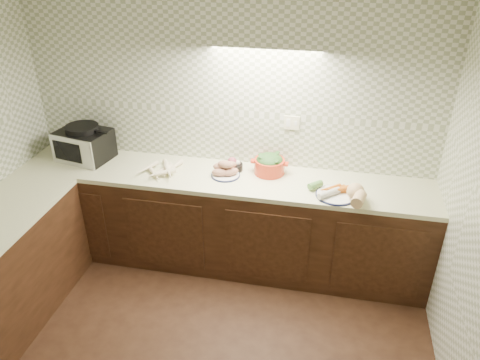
% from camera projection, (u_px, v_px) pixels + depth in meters
% --- Properties ---
extents(room, '(3.60, 3.60, 2.60)m').
position_uv_depth(room, '(150.00, 189.00, 2.38)').
color(room, black).
rests_on(room, ground).
extents(counter, '(3.60, 3.60, 0.90)m').
position_uv_depth(counter, '(114.00, 267.00, 3.66)').
color(counter, black).
rests_on(counter, ground).
extents(toaster_oven, '(0.51, 0.43, 0.32)m').
position_uv_depth(toaster_oven, '(84.00, 143.00, 4.24)').
color(toaster_oven, black).
rests_on(toaster_oven, counter).
extents(parsnip_pile, '(0.36, 0.38, 0.08)m').
position_uv_depth(parsnip_pile, '(157.00, 168.00, 4.07)').
color(parsnip_pile, beige).
rests_on(parsnip_pile, counter).
extents(sweet_potato_plate, '(0.25, 0.25, 0.15)m').
position_uv_depth(sweet_potato_plate, '(225.00, 170.00, 4.00)').
color(sweet_potato_plate, '#14193E').
rests_on(sweet_potato_plate, counter).
extents(onion_bowl, '(0.16, 0.16, 0.12)m').
position_uv_depth(onion_bowl, '(234.00, 165.00, 4.09)').
color(onion_bowl, black).
rests_on(onion_bowl, counter).
extents(dutch_oven, '(0.33, 0.26, 0.18)m').
position_uv_depth(dutch_oven, '(269.00, 164.00, 4.02)').
color(dutch_oven, red).
rests_on(dutch_oven, counter).
extents(veg_plate, '(0.50, 0.36, 0.15)m').
position_uv_depth(veg_plate, '(345.00, 192.00, 3.68)').
color(veg_plate, '#14193E').
rests_on(veg_plate, counter).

